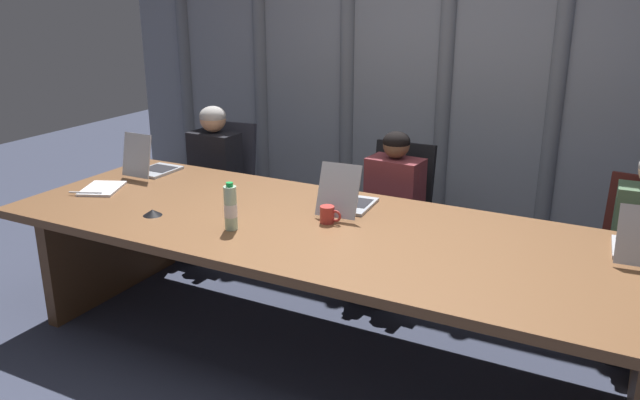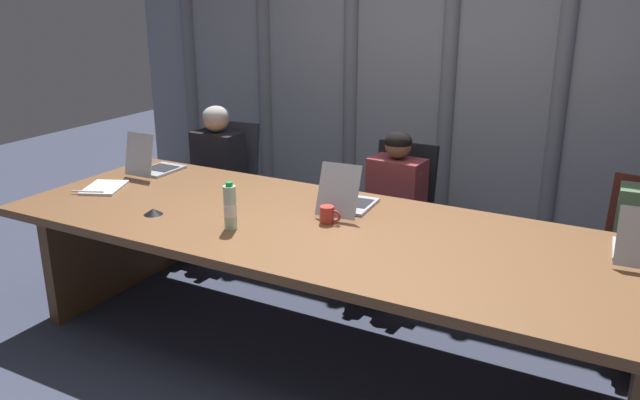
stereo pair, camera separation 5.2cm
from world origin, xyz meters
The scene contains 14 objects.
ground_plane centered at (0.00, 0.00, 0.00)m, with size 12.27×12.27×0.00m, color #383D51.
conference_table centered at (0.00, 0.00, 0.61)m, with size 3.73×1.31×0.76m.
curtain_backdrop centered at (0.01, 2.06, 1.54)m, with size 6.13×0.17×3.07m.
laptop_left_end centered at (-1.55, 0.35, 0.82)m, with size 0.23×0.38×0.31m.
laptop_left_mid centered at (-0.02, 0.30, 0.82)m, with size 0.27×0.45×0.30m.
office_chair_left_end centered at (-1.50, 1.09, 0.35)m, with size 0.60×0.60×0.96m.
office_chair_left_mid centered at (-0.02, 1.09, 0.35)m, with size 0.60×0.60×0.96m.
office_chair_center centered at (1.50, 1.08, 0.34)m, with size 0.60×0.61×0.92m.
person_left_end centered at (-1.50, 0.93, 0.64)m, with size 0.41×0.56×1.13m.
person_left_mid centered at (-0.01, 0.92, 0.61)m, with size 0.40×0.57×1.09m.
water_bottle_primary centered at (-0.44, -0.27, 0.88)m, with size 0.07×0.07×0.26m.
coffee_mug_near centered at (-0.02, 0.05, 0.81)m, with size 0.13×0.08×0.10m.
conference_mic_left_side centered at (-0.96, -0.30, 0.78)m, with size 0.11×0.11×0.04m, color black.
spiral_notepad centered at (-1.58, -0.08, 0.77)m, with size 0.32×0.37×0.03m.
Camera 2 is at (1.53, -2.90, 2.01)m, focal length 36.24 mm.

